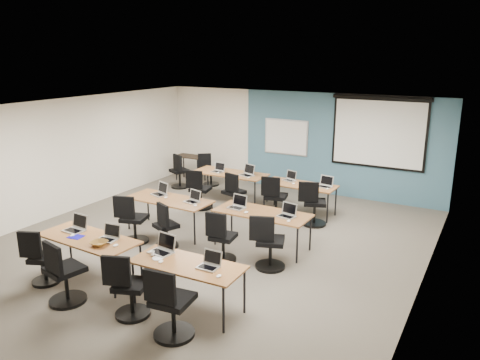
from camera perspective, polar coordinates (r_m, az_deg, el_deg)
The scene contains 57 objects.
floor at distance 9.50m, azimuth -3.84°, elevation -7.72°, with size 8.00×9.00×0.02m, color #6B6354.
ceiling at distance 8.80m, azimuth -4.15°, elevation 8.68°, with size 8.00×9.00×0.02m, color white.
wall_back at distance 12.96m, azimuth 6.97°, elevation 4.71°, with size 8.00×0.04×2.70m, color beige.
wall_left at distance 11.68m, azimuth -20.68°, elevation 2.66°, with size 0.04×9.00×2.70m, color beige.
wall_right at distance 7.72m, azimuth 21.81°, elevation -3.63°, with size 0.04×9.00×2.70m, color beige.
blue_accent_panel at distance 12.52m, azimuth 12.22°, elevation 4.10°, with size 5.50×0.04×2.70m, color #3D5977.
whiteboard at distance 12.99m, azimuth 5.63°, elevation 5.22°, with size 1.28×0.03×0.98m.
projector_screen at distance 12.13m, azimuth 16.57°, elevation 6.03°, with size 2.40×0.10×1.82m.
training_table_front_left at distance 8.26m, azimuth -18.02°, elevation -6.97°, with size 1.81×0.75×0.73m.
training_table_front_right at distance 7.00m, azimuth -6.43°, elevation -10.42°, with size 1.70×0.71×0.73m.
training_table_mid_left at distance 9.96m, azimuth -8.65°, elevation -2.53°, with size 1.85×0.77×0.73m.
training_table_mid_right at distance 9.06m, azimuth 2.72°, elevation -4.20°, with size 1.87×0.78×0.73m.
training_table_back_left at distance 11.98m, azimuth -1.25°, elevation 0.70°, with size 1.92×0.80×0.73m.
training_table_back_right at distance 11.04m, azimuth 7.32°, elevation -0.74°, with size 1.70×0.71×0.73m.
laptop_0 at distance 8.60m, azimuth -19.37°, elevation -5.39°, with size 0.36×0.30×0.27m.
mouse_0 at distance 8.38m, azimuth -19.76°, elevation -6.38°, with size 0.06×0.10×0.03m, color white.
task_chair_0 at distance 8.45m, azimuth -23.12°, elevation -9.16°, with size 0.49×0.46×0.95m.
laptop_1 at distance 8.04m, azimuth -15.70°, elevation -6.58°, with size 0.32×0.27×0.24m.
mouse_1 at distance 7.76m, azimuth -14.93°, elevation -7.71°, with size 0.07×0.10×0.04m, color white.
task_chair_1 at distance 7.67m, azimuth -20.75°, elevation -11.05°, with size 0.57×0.57×1.04m.
laptop_2 at distance 7.37m, azimuth -9.39°, elevation -8.17°, with size 0.36×0.31×0.27m.
mouse_2 at distance 7.06m, azimuth -9.63°, elevation -9.79°, with size 0.06×0.09×0.03m, color white.
task_chair_2 at distance 7.06m, azimuth -13.51°, elevation -13.02°, with size 0.53×0.51×0.99m.
laptop_3 at distance 6.82m, azimuth -3.71°, elevation -10.10°, with size 0.30×0.26×0.23m.
mouse_3 at distance 6.56m, azimuth -2.61°, elevation -11.62°, with size 0.06×0.10×0.03m, color white.
task_chair_3 at distance 6.49m, azimuth -8.51°, elevation -15.24°, with size 0.56×0.56×1.04m.
laptop_4 at distance 10.26m, azimuth -9.68°, elevation -1.42°, with size 0.34×0.29×0.26m.
mouse_4 at distance 10.02m, azimuth -9.03°, elevation -2.12°, with size 0.06×0.10×0.03m, color white.
task_chair_4 at distance 9.61m, azimuth -13.00°, elevation -5.14°, with size 0.54×0.53×1.01m.
laptop_5 at distance 9.68m, azimuth -5.75°, elevation -2.33°, with size 0.31×0.26×0.24m.
mouse_5 at distance 9.42m, azimuth -5.46°, elevation -3.12°, with size 0.06×0.10×0.03m, color white.
task_chair_5 at distance 9.25m, azimuth -9.07°, elevation -5.95°, with size 0.49×0.46×0.95m.
laptop_6 at distance 9.27m, azimuth -0.29°, elevation -3.03°, with size 0.33×0.28×0.25m.
mouse_6 at distance 8.99m, azimuth 0.75°, elevation -3.95°, with size 0.07×0.11×0.04m, color white.
task_chair_6 at distance 8.57m, azimuth -2.30°, elevation -7.43°, with size 0.48×0.48×0.97m.
laptop_7 at distance 8.84m, azimuth 5.82°, elevation -4.05°, with size 0.32×0.27×0.24m.
mouse_7 at distance 8.59m, azimuth 5.96°, elevation -4.97°, with size 0.06×0.10×0.04m, color white.
task_chair_7 at distance 8.30m, azimuth 3.46°, elevation -8.09°, with size 0.56×0.54×1.01m.
laptop_8 at distance 12.06m, azimuth -2.67°, elevation 1.27°, with size 0.31×0.26×0.24m.
mouse_8 at distance 11.94m, azimuth -2.64°, elevation 0.91°, with size 0.06×0.10×0.04m, color white.
task_chair_8 at distance 11.42m, azimuth -5.02°, elevation -1.55°, with size 0.51×0.51×0.99m.
laptop_9 at distance 11.70m, azimuth 0.92°, elevation 0.89°, with size 0.36×0.30×0.27m.
mouse_9 at distance 11.46m, azimuth 1.07°, elevation 0.30°, with size 0.06×0.09×0.03m, color white.
task_chair_9 at distance 11.16m, azimuth -0.82°, elevation -1.93°, with size 0.51×0.50×0.98m.
laptop_10 at distance 11.30m, azimuth 6.12°, elevation 0.23°, with size 0.30×0.25×0.23m.
mouse_10 at distance 11.01m, azimuth 6.54°, elevation -0.43°, with size 0.06×0.10×0.03m, color white.
task_chair_10 at distance 10.77m, azimuth 4.24°, elevation -2.53°, with size 0.53×0.53×1.01m.
laptop_11 at distance 10.87m, azimuth 10.37°, elevation -0.51°, with size 0.32×0.28×0.25m.
mouse_11 at distance 10.72m, azimuth 10.63°, elevation -1.04°, with size 0.06×0.09×0.03m, color white.
task_chair_11 at distance 10.42m, azimuth 8.88°, elevation -3.27°, with size 0.57×0.54×1.02m.
blue_mousepad at distance 8.33m, azimuth -19.38°, elevation -6.54°, with size 0.24×0.20×0.01m, color #0D08A1.
snack_bowl at distance 7.86m, azimuth -16.81°, elevation -7.36°, with size 0.32×0.32×0.08m, color #955027.
snack_plate at distance 7.19m, azimuth -10.00°, elevation -9.38°, with size 0.17×0.17×0.01m, color white.
coffee_cup at distance 7.26m, azimuth -10.66°, elevation -8.84°, with size 0.06×0.06×0.06m, color white.
utility_table at distance 13.95m, azimuth -6.09°, elevation 2.56°, with size 0.89×0.49×0.75m.
spare_chair_a at distance 13.43m, azimuth -3.77°, elevation 0.96°, with size 0.53×0.46×0.95m.
spare_chair_b at distance 13.25m, azimuth -7.43°, elevation 0.74°, with size 0.54×0.51×0.99m.
Camera 1 is at (4.81, -7.30, 3.71)m, focal length 35.00 mm.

